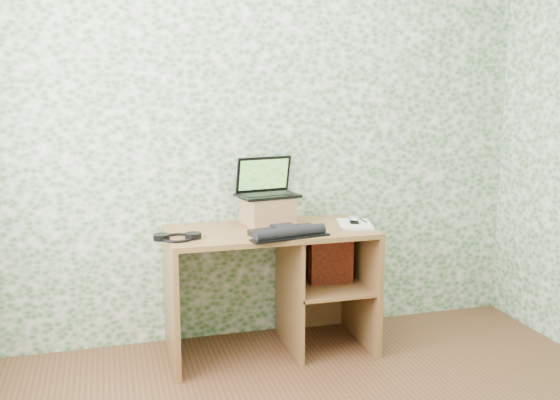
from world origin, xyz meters
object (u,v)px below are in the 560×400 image
object	(u,v)px
laptop	(266,187)
keyboard	(287,232)
riser	(268,210)
notepad	(355,224)
desk	(281,271)

from	to	relation	value
laptop	keyboard	xyz separation A→B (m)	(0.03, -0.37, -0.20)
riser	notepad	distance (m)	0.53
riser	laptop	xyz separation A→B (m)	(0.00, 0.04, 0.14)
laptop	notepad	size ratio (longest dim) A/B	1.43
laptop	notepad	xyz separation A→B (m)	(0.50, -0.22, -0.22)
desk	keyboard	distance (m)	0.37
desk	keyboard	size ratio (longest dim) A/B	2.57
riser	keyboard	bearing A→B (deg)	-85.48
riser	notepad	world-z (taller)	riser
keyboard	notepad	xyz separation A→B (m)	(0.47, 0.16, -0.02)
keyboard	riser	bearing A→B (deg)	83.10
laptop	keyboard	distance (m)	0.42
desk	riser	xyz separation A→B (m)	(-0.05, 0.12, 0.35)
keyboard	notepad	size ratio (longest dim) A/B	1.71
laptop	keyboard	bearing A→B (deg)	-95.98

